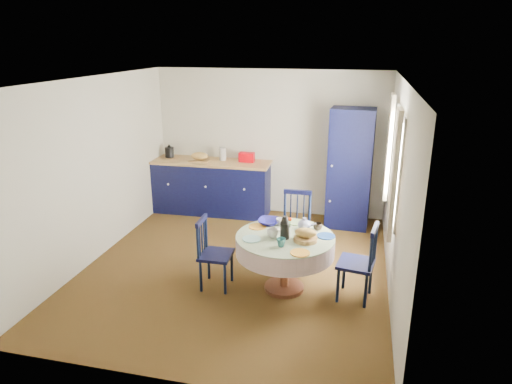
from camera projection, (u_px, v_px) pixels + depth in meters
floor at (236, 267)px, 6.24m from camera, size 4.50×4.50×0.00m
ceiling at (233, 80)px, 5.44m from camera, size 4.50×4.50×0.00m
wall_back at (270, 143)px, 7.92m from camera, size 4.00×0.02×2.50m
wall_left at (95, 170)px, 6.27m from camera, size 0.02×4.50×2.50m
wall_right at (397, 191)px, 5.41m from camera, size 0.02×4.50×2.50m
window at (394, 162)px, 5.61m from camera, size 0.10×1.74×1.45m
kitchen_counter at (211, 186)px, 8.11m from camera, size 2.14×0.70×1.19m
pantry_cabinet at (350, 169)px, 7.33m from camera, size 0.71×0.53×1.96m
dining_table at (286, 245)px, 5.50m from camera, size 1.19×1.19×1.00m
chair_left at (213, 253)px, 5.62m from camera, size 0.39×0.41×0.90m
chair_far at (295, 226)px, 6.35m from camera, size 0.43×0.41×0.97m
chair_right at (360, 262)px, 5.33m from camera, size 0.47×0.48×0.95m
mug_a at (273, 233)px, 5.42m from camera, size 0.14×0.14×0.11m
mug_b at (281, 242)px, 5.17m from camera, size 0.11×0.11×0.10m
mug_c at (318, 226)px, 5.63m from camera, size 0.11×0.11×0.09m
mug_d at (280, 222)px, 5.76m from camera, size 0.10×0.10×0.09m
cobalt_bowl at (269, 222)px, 5.80m from camera, size 0.28×0.28×0.07m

